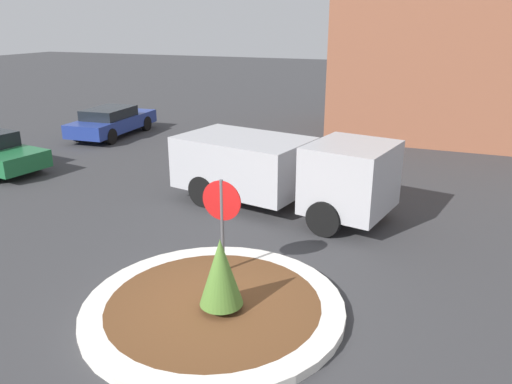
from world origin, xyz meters
TOP-DOWN VIEW (x-y plane):
  - ground_plane at (0.00, 0.00)m, footprint 120.00×120.00m
  - traffic_island at (0.00, 0.00)m, footprint 4.75×4.75m
  - stop_sign at (-0.37, 1.18)m, footprint 0.81×0.07m
  - island_shrub at (0.22, -0.12)m, footprint 0.77×0.77m
  - utility_truck at (-0.62, 5.44)m, footprint 6.39×3.42m
  - storefront_building at (3.69, 17.00)m, footprint 10.52×6.07m
  - parked_sedan_blue at (-10.70, 11.30)m, footprint 2.10×4.83m

SIDE VIEW (x-z plane):
  - ground_plane at x=0.00m, z-range 0.00..0.00m
  - traffic_island at x=0.00m, z-range 0.00..0.17m
  - parked_sedan_blue at x=-10.70m, z-range 0.03..1.33m
  - island_shrub at x=0.22m, z-range 0.22..1.57m
  - utility_truck at x=-0.62m, z-range 0.10..2.21m
  - stop_sign at x=-0.37m, z-range 0.41..2.53m
  - storefront_building at x=3.69m, z-range 0.00..7.39m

